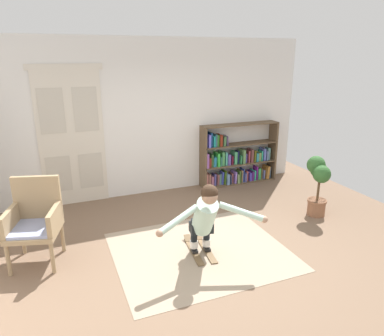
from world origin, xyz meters
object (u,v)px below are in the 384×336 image
wicker_chair (35,219)px  skis_pair (200,249)px  bookshelf (235,159)px  potted_plant (318,179)px  person_skier (205,216)px

wicker_chair → skis_pair: bearing=-15.8°
skis_pair → bookshelf: bearing=51.7°
bookshelf → wicker_chair: bearing=-156.5°
skis_pair → wicker_chair: bearing=164.2°
bookshelf → wicker_chair: 4.15m
wicker_chair → potted_plant: size_ratio=1.11×
wicker_chair → person_skier: 2.18m
person_skier → skis_pair: bearing=83.8°
wicker_chair → potted_plant: bearing=-3.0°
skis_pair → person_skier: person_skier is taller
bookshelf → wicker_chair: bookshelf is taller
wicker_chair → person_skier: size_ratio=0.79×
bookshelf → wicker_chair: (-3.80, -1.65, 0.07)m
potted_plant → skis_pair: bearing=-171.2°
bookshelf → person_skier: bookshelf is taller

